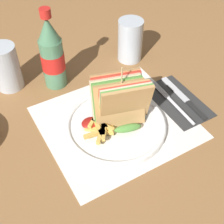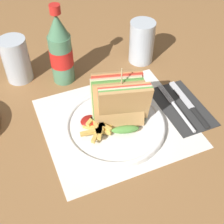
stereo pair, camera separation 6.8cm
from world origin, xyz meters
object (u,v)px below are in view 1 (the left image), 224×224
glass_far (6,67)px  glass_near (130,43)px  knife (184,98)px  club_sandwich (121,102)px  plate_main (116,125)px  coke_bottle_near (52,55)px  fork (176,106)px

glass_far → glass_near: bearing=-8.8°
knife → club_sandwich: bearing=179.3°
plate_main → coke_bottle_near: size_ratio=1.08×
club_sandwich → knife: club_sandwich is taller
club_sandwich → glass_near: (0.17, 0.23, -0.02)m
club_sandwich → fork: bearing=-8.9°
club_sandwich → glass_near: club_sandwich is taller
plate_main → knife: (0.22, -0.00, -0.00)m
plate_main → glass_near: size_ratio=1.93×
fork → glass_near: 0.26m
fork → coke_bottle_near: size_ratio=0.81×
knife → fork: bearing=-156.2°
fork → glass_far: glass_far is taller
knife → glass_near: size_ratio=1.46×
club_sandwich → coke_bottle_near: 0.25m
knife → glass_far: (-0.40, 0.30, 0.06)m
fork → glass_far: 0.48m
fork → knife: fork is taller
club_sandwich → glass_near: 0.29m
fork → knife: 0.04m
plate_main → fork: bearing=-6.0°
plate_main → glass_near: bearing=51.3°
plate_main → fork: (0.18, -0.02, -0.00)m
glass_near → glass_far: bearing=171.2°
club_sandwich → knife: 0.21m
plate_main → glass_far: 0.35m
knife → coke_bottle_near: (-0.28, 0.24, 0.10)m
knife → coke_bottle_near: coke_bottle_near is taller
club_sandwich → glass_near: size_ratio=1.24×
coke_bottle_near → glass_near: size_ratio=1.78×
fork → glass_near: (0.01, 0.26, 0.05)m
knife → coke_bottle_near: bearing=140.9°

